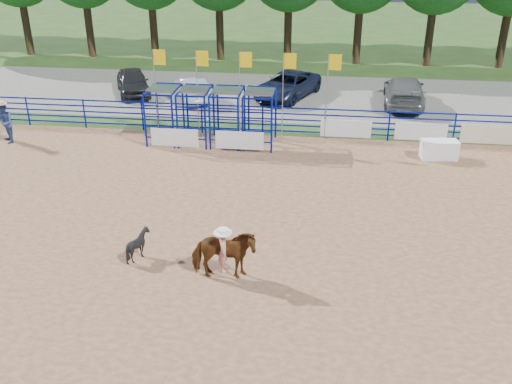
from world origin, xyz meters
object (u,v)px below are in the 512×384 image
Objects in this scene: car_a at (133,82)px; car_c at (287,85)px; car_b at (192,89)px; car_d at (404,91)px; horse_and_rider at (223,253)px; calf at (138,244)px; spectator_cowboy at (4,123)px; announcer_table at (439,149)px.

car_c is at bearing -20.71° from car_a.
car_d is at bearing 160.45° from car_b.
horse_and_rider is 18.46m from car_b.
horse_and_rider is 0.53× the size of car_a.
calf is (-2.83, 0.77, -0.40)m from horse_and_rider.
horse_and_rider is 15.59m from spectator_cowboy.
horse_and_rider reaches higher than car_d.
announcer_table is 0.68× the size of horse_and_rider.
car_b is at bearing -144.94° from car_c.
car_b is at bearing 149.86° from announcer_table.
car_a is 15.89m from car_d.
car_d is at bearing -23.97° from car_a.
car_c reaches higher than car_b.
car_a is (3.30, 8.73, -0.26)m from spectator_cowboy.
horse_and_rider reaches higher than spectator_cowboy.
car_a is at bearing 153.67° from announcer_table.
announcer_table is at bearing 1.50° from spectator_cowboy.
announcer_table is at bearing -49.75° from car_a.
spectator_cowboy is (-12.11, 9.81, 0.11)m from horse_and_rider.
car_b is (-5.02, 17.76, -0.21)m from horse_and_rider.
car_c is 0.97× the size of car_d.
spectator_cowboy is 10.66m from car_b.
car_d reaches higher than car_a.
announcer_table is 14.28m from calf.
car_d is at bearing 24.09° from spectator_cowboy.
horse_and_rider is 19.70m from car_d.
announcer_table is 8.10m from car_d.
car_c is (0.42, 18.98, -0.16)m from horse_and_rider.
car_c is at bearing -1.03° from car_d.
car_d is (7.08, 18.39, -0.10)m from horse_and_rider.
horse_and_rider is at bearing 72.99° from car_d.
spectator_cowboy is 9.34m from car_a.
car_c is at bearing -34.20° from calf.
announcer_table is 0.30× the size of car_c.
calf is 0.18× the size of car_c.
car_a is at bearing 69.27° from spectator_cowboy.
car_b is at bearing 105.78° from horse_and_rider.
horse_and_rider is at bearing -129.36° from calf.
announcer_table is 0.78× the size of spectator_cowboy.
calf is 17.13m from car_b.
car_b is 5.58m from car_c.
spectator_cowboy is at bearing 28.12° from car_d.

